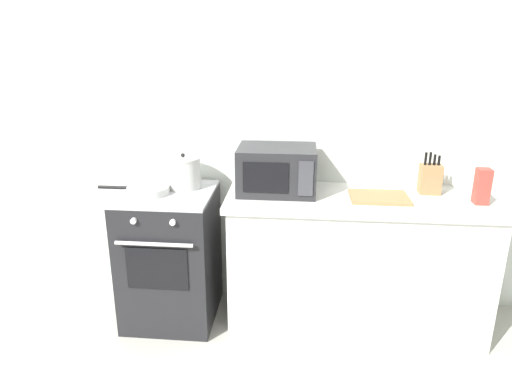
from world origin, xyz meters
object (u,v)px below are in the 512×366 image
object	(u,v)px
cutting_board	(379,197)
frying_pan	(148,190)
microwave	(277,170)
knife_block	(430,179)
pasta_box	(482,186)
stock_pot	(184,172)
stove	(171,255)

from	to	relation	value
cutting_board	frying_pan	bearing A→B (deg)	-178.36
frying_pan	microwave	world-z (taller)	microwave
frying_pan	knife_block	xyz separation A→B (m)	(1.82, 0.18, 0.07)
knife_block	microwave	bearing A→B (deg)	-176.41
cutting_board	pasta_box	bearing A→B (deg)	-2.87
microwave	knife_block	distance (m)	0.99
microwave	knife_block	size ratio (longest dim) A/B	1.83
stock_pot	pasta_box	size ratio (longest dim) A/B	1.45
stock_pot	cutting_board	bearing A→B (deg)	-4.68
cutting_board	microwave	bearing A→B (deg)	173.15
microwave	cutting_board	xyz separation A→B (m)	(0.65, -0.08, -0.14)
stock_pot	frying_pan	world-z (taller)	stock_pot
stock_pot	microwave	size ratio (longest dim) A/B	0.64
stove	knife_block	world-z (taller)	knife_block
cutting_board	knife_block	size ratio (longest dim) A/B	1.32
knife_block	cutting_board	bearing A→B (deg)	-157.51
stock_pot	frying_pan	xyz separation A→B (m)	(-0.21, -0.15, -0.08)
frying_pan	cutting_board	distance (m)	1.48
microwave	knife_block	bearing A→B (deg)	3.59
knife_block	stock_pot	bearing A→B (deg)	-178.73
stock_pot	knife_block	world-z (taller)	knife_block
stock_pot	knife_block	distance (m)	1.61
stove	microwave	bearing A→B (deg)	6.30
stock_pot	cutting_board	size ratio (longest dim) A/B	0.89
stock_pot	frying_pan	size ratio (longest dim) A/B	0.68
knife_block	pasta_box	world-z (taller)	knife_block
cutting_board	stove	bearing A→B (deg)	-179.95
pasta_box	stock_pot	bearing A→B (deg)	175.90
stock_pot	cutting_board	distance (m)	1.28
stove	cutting_board	bearing A→B (deg)	0.05
stock_pot	pasta_box	xyz separation A→B (m)	(1.87, -0.13, 0.00)
stove	pasta_box	world-z (taller)	pasta_box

